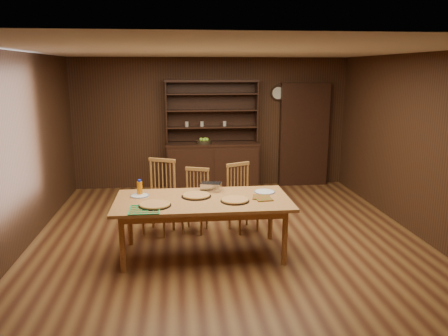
{
  "coord_description": "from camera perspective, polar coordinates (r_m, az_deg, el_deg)",
  "views": [
    {
      "loc": [
        -0.67,
        -5.78,
        2.36
      ],
      "look_at": [
        -0.02,
        0.4,
        0.96
      ],
      "focal_mm": 35.0,
      "sensor_mm": 36.0,
      "label": 1
    }
  ],
  "objects": [
    {
      "name": "pot_holder_b",
      "position": [
        5.65,
        4.87,
        -3.81
      ],
      "size": [
        0.25,
        0.25,
        0.02
      ],
      "primitive_type": "cube",
      "rotation": [
        0.0,
        0.0,
        -0.21
      ],
      "color": "#AA1E13",
      "rests_on": "dining_table"
    },
    {
      "name": "plate_right",
      "position": [
        5.89,
        5.31,
        -3.11
      ],
      "size": [
        0.28,
        0.28,
        0.02
      ],
      "color": "white",
      "rests_on": "dining_table"
    },
    {
      "name": "room_shell",
      "position": [
        5.87,
        0.58,
        5.06
      ],
      "size": [
        6.0,
        6.0,
        6.0
      ],
      "color": "silver",
      "rests_on": "floor"
    },
    {
      "name": "foil_dish",
      "position": [
        5.95,
        -1.68,
        -2.45
      ],
      "size": [
        0.31,
        0.26,
        0.11
      ],
      "primitive_type": "cube",
      "rotation": [
        0.0,
        0.0,
        -0.26
      ],
      "color": "silver",
      "rests_on": "dining_table"
    },
    {
      "name": "pizza_center",
      "position": [
        5.68,
        -3.64,
        -3.6
      ],
      "size": [
        0.39,
        0.39,
        0.04
      ],
      "color": "black",
      "rests_on": "dining_table"
    },
    {
      "name": "pizza_left",
      "position": [
        5.36,
        -9.02,
        -4.74
      ],
      "size": [
        0.4,
        0.4,
        0.04
      ],
      "color": "black",
      "rests_on": "dining_table"
    },
    {
      "name": "china_hutch",
      "position": [
        8.74,
        -1.52,
        1.08
      ],
      "size": [
        1.84,
        0.52,
        2.17
      ],
      "color": "black",
      "rests_on": "floor"
    },
    {
      "name": "juice_bottle",
      "position": [
        5.83,
        -10.96,
        -2.57
      ],
      "size": [
        0.07,
        0.07,
        0.21
      ],
      "color": "orange",
      "rests_on": "dining_table"
    },
    {
      "name": "pizza_right",
      "position": [
        5.48,
        1.44,
        -4.2
      ],
      "size": [
        0.36,
        0.36,
        0.04
      ],
      "color": "black",
      "rests_on": "dining_table"
    },
    {
      "name": "floor",
      "position": [
        6.28,
        0.55,
        -9.35
      ],
      "size": [
        6.0,
        6.0,
        0.0
      ],
      "primitive_type": "plane",
      "color": "brown",
      "rests_on": "ground"
    },
    {
      "name": "cooling_rack",
      "position": [
        5.23,
        -10.33,
        -5.35
      ],
      "size": [
        0.45,
        0.45,
        0.02
      ],
      "primitive_type": null,
      "rotation": [
        0.0,
        0.0,
        -0.41
      ],
      "color": "#0DAE56",
      "rests_on": "dining_table"
    },
    {
      "name": "wall_clock",
      "position": [
        8.98,
        7.07,
        9.7
      ],
      "size": [
        0.3,
        0.05,
        0.3
      ],
      "color": "black",
      "rests_on": "room_shell"
    },
    {
      "name": "pot_holder_a",
      "position": [
        5.58,
        5.22,
        -4.04
      ],
      "size": [
        0.22,
        0.22,
        0.01
      ],
      "primitive_type": "cube",
      "rotation": [
        0.0,
        0.0,
        0.11
      ],
      "color": "#AA1E13",
      "rests_on": "dining_table"
    },
    {
      "name": "chair_center",
      "position": [
        6.52,
        -3.7,
        -3.92
      ],
      "size": [
        0.49,
        0.48,
        0.94
      ],
      "rotation": [
        0.0,
        0.0,
        -0.36
      ],
      "color": "#AA783A",
      "rests_on": "floor"
    },
    {
      "name": "fruit_bowl",
      "position": [
        8.59,
        -2.65,
        3.49
      ],
      "size": [
        0.29,
        0.29,
        0.12
      ],
      "color": "black",
      "rests_on": "china_hutch"
    },
    {
      "name": "dining_table",
      "position": [
        5.6,
        -2.79,
        -4.71
      ],
      "size": [
        2.23,
        1.11,
        0.75
      ],
      "color": "#C68D44",
      "rests_on": "floor"
    },
    {
      "name": "chair_right",
      "position": [
        6.55,
        2.23,
        -3.51
      ],
      "size": [
        0.54,
        0.53,
        1.01
      ],
      "rotation": [
        0.0,
        0.0,
        0.43
      ],
      "color": "#AA783A",
      "rests_on": "floor"
    },
    {
      "name": "chair_left",
      "position": [
        6.51,
        -8.35,
        -3.32
      ],
      "size": [
        0.58,
        0.57,
        1.08
      ],
      "rotation": [
        0.0,
        0.0,
        -0.42
      ],
      "color": "#AA783A",
      "rests_on": "floor"
    },
    {
      "name": "plate_left",
      "position": [
        5.8,
        -10.94,
        -3.56
      ],
      "size": [
        0.24,
        0.24,
        0.02
      ],
      "color": "white",
      "rests_on": "dining_table"
    },
    {
      "name": "doorway",
      "position": [
        9.15,
        10.38,
        4.29
      ],
      "size": [
        1.0,
        0.18,
        2.1
      ],
      "primitive_type": "cube",
      "color": "black",
      "rests_on": "floor"
    }
  ]
}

